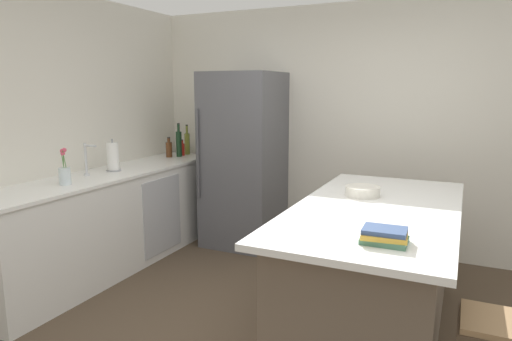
# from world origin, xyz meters

# --- Properties ---
(wall_rear) EXTENTS (6.00, 0.10, 2.60)m
(wall_rear) POSITION_xyz_m (0.00, 2.25, 1.30)
(wall_rear) COLOR silver
(wall_rear) RESTS_ON ground_plane
(wall_left) EXTENTS (0.10, 6.00, 2.60)m
(wall_left) POSITION_xyz_m (-2.45, 0.00, 1.30)
(wall_left) COLOR silver
(wall_left) RESTS_ON ground_plane
(counter_run_left) EXTENTS (0.66, 2.84, 0.94)m
(counter_run_left) POSITION_xyz_m (-2.08, 0.70, 0.47)
(counter_run_left) COLOR silver
(counter_run_left) RESTS_ON ground_plane
(kitchen_island) EXTENTS (1.05, 2.16, 0.93)m
(kitchen_island) POSITION_xyz_m (0.46, 0.49, 0.47)
(kitchen_island) COLOR brown
(kitchen_island) RESTS_ON ground_plane
(refrigerator) EXTENTS (0.77, 0.76, 1.90)m
(refrigerator) POSITION_xyz_m (-1.23, 1.83, 0.95)
(refrigerator) COLOR #56565B
(refrigerator) RESTS_ON ground_plane
(bar_stool) EXTENTS (0.36, 0.36, 0.62)m
(bar_stool) POSITION_xyz_m (1.18, -0.24, 0.51)
(bar_stool) COLOR #473828
(bar_stool) RESTS_ON ground_plane
(sink_faucet) EXTENTS (0.15, 0.05, 0.30)m
(sink_faucet) POSITION_xyz_m (-2.13, 0.45, 1.10)
(sink_faucet) COLOR silver
(sink_faucet) RESTS_ON counter_run_left
(flower_vase) EXTENTS (0.09, 0.09, 0.31)m
(flower_vase) POSITION_xyz_m (-2.01, 0.09, 1.03)
(flower_vase) COLOR silver
(flower_vase) RESTS_ON counter_run_left
(paper_towel_roll) EXTENTS (0.14, 0.14, 0.31)m
(paper_towel_roll) POSITION_xyz_m (-2.10, 0.75, 1.07)
(paper_towel_roll) COLOR gray
(paper_towel_roll) RESTS_ON counter_run_left
(olive_oil_bottle) EXTENTS (0.06, 0.06, 0.36)m
(olive_oil_bottle) POSITION_xyz_m (-2.09, 2.01, 1.08)
(olive_oil_bottle) COLOR olive
(olive_oil_bottle) RESTS_ON counter_run_left
(hot_sauce_bottle) EXTENTS (0.05, 0.05, 0.19)m
(hot_sauce_bottle) POSITION_xyz_m (-2.08, 1.90, 1.02)
(hot_sauce_bottle) COLOR red
(hot_sauce_bottle) RESTS_ON counter_run_left
(wine_bottle) EXTENTS (0.07, 0.07, 0.39)m
(wine_bottle) POSITION_xyz_m (-2.07, 1.81, 1.10)
(wine_bottle) COLOR #19381E
(wine_bottle) RESTS_ON counter_run_left
(syrup_bottle) EXTENTS (0.07, 0.07, 0.23)m
(syrup_bottle) POSITION_xyz_m (-2.15, 1.72, 1.03)
(syrup_bottle) COLOR #5B3319
(syrup_bottle) RESTS_ON counter_run_left
(cookbook_stack) EXTENTS (0.25, 0.21, 0.08)m
(cookbook_stack) POSITION_xyz_m (0.63, -0.25, 0.97)
(cookbook_stack) COLOR #4C7F60
(cookbook_stack) RESTS_ON kitchen_island
(mixing_bowl) EXTENTS (0.26, 0.26, 0.07)m
(mixing_bowl) POSITION_xyz_m (0.30, 0.76, 0.97)
(mixing_bowl) COLOR silver
(mixing_bowl) RESTS_ON kitchen_island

